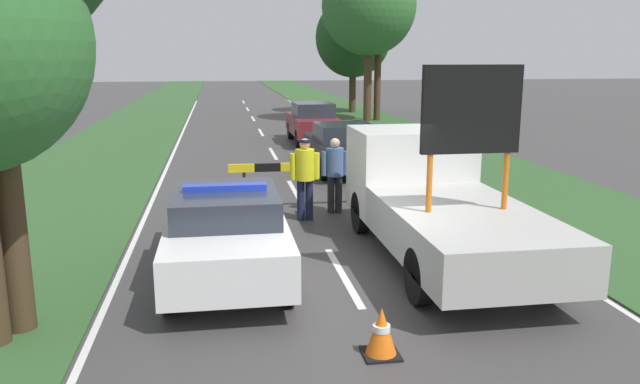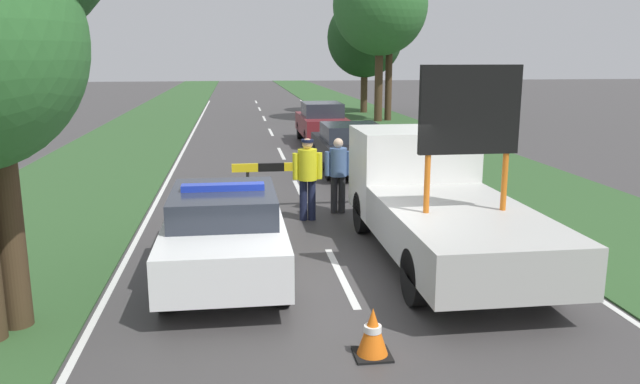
# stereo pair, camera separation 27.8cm
# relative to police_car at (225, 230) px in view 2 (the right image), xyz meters

# --- Properties ---
(ground_plane) EXTENTS (160.00, 160.00, 0.00)m
(ground_plane) POSITION_rel_police_car_xyz_m (1.85, -0.65, -0.76)
(ground_plane) COLOR #3D3A3A
(lane_markings) EXTENTS (7.30, 55.31, 0.01)m
(lane_markings) POSITION_rel_police_car_xyz_m (1.85, 12.86, -0.75)
(lane_markings) COLOR silver
(lane_markings) RESTS_ON ground
(grass_verge_left) EXTENTS (4.64, 120.00, 0.03)m
(grass_verge_left) POSITION_rel_police_car_xyz_m (-4.17, 19.35, -0.74)
(grass_verge_left) COLOR #2D5128
(grass_verge_left) RESTS_ON ground
(grass_verge_right) EXTENTS (4.64, 120.00, 0.03)m
(grass_verge_right) POSITION_rel_police_car_xyz_m (7.87, 19.35, -0.74)
(grass_verge_right) COLOR #2D5128
(grass_verge_right) RESTS_ON ground
(police_car) EXTENTS (1.85, 4.57, 1.53)m
(police_car) POSITION_rel_police_car_xyz_m (0.00, 0.00, 0.00)
(police_car) COLOR white
(police_car) RESTS_ON ground
(work_truck) EXTENTS (2.23, 5.91, 3.37)m
(work_truck) POSITION_rel_police_car_xyz_m (3.70, 0.63, 0.26)
(work_truck) COLOR white
(work_truck) RESTS_ON ground
(road_barrier) EXTENTS (3.58, 0.08, 1.09)m
(road_barrier) POSITION_rel_police_car_xyz_m (1.90, 4.31, 0.16)
(road_barrier) COLOR black
(road_barrier) RESTS_ON ground
(police_officer) EXTENTS (0.64, 0.41, 1.78)m
(police_officer) POSITION_rel_police_car_xyz_m (1.72, 3.25, 0.30)
(police_officer) COLOR #191E38
(police_officer) RESTS_ON ground
(pedestrian_civilian) EXTENTS (0.61, 0.39, 1.70)m
(pedestrian_civilian) POSITION_rel_police_car_xyz_m (2.48, 3.80, 0.24)
(pedestrian_civilian) COLOR #232326
(pedestrian_civilian) RESTS_ON ground
(traffic_cone_near_police) EXTENTS (0.43, 0.43, 0.59)m
(traffic_cone_near_police) POSITION_rel_police_car_xyz_m (-0.79, 3.20, -0.46)
(traffic_cone_near_police) COLOR black
(traffic_cone_near_police) RESTS_ON ground
(traffic_cone_centre_front) EXTENTS (0.44, 0.44, 0.61)m
(traffic_cone_centre_front) POSITION_rel_police_car_xyz_m (1.76, -3.09, -0.46)
(traffic_cone_centre_front) COLOR black
(traffic_cone_centre_front) RESTS_ON ground
(queued_car_sedan_black) EXTENTS (1.93, 4.37, 1.46)m
(queued_car_sedan_black) POSITION_rel_police_car_xyz_m (3.72, 8.92, -0.00)
(queued_car_sedan_black) COLOR black
(queued_car_sedan_black) RESTS_ON ground
(queued_car_wagon_maroon) EXTENTS (1.71, 4.46, 1.64)m
(queued_car_wagon_maroon) POSITION_rel_police_car_xyz_m (3.71, 15.37, 0.09)
(queued_car_wagon_maroon) COLOR maroon
(queued_car_wagon_maroon) RESTS_ON ground
(roadside_tree_near_left) EXTENTS (2.97, 2.97, 6.93)m
(roadside_tree_near_left) POSITION_rel_police_car_xyz_m (8.50, 23.60, 4.54)
(roadside_tree_near_left) COLOR #42301E
(roadside_tree_near_left) RESTS_ON ground
(roadside_tree_near_right) EXTENTS (4.94, 4.94, 8.66)m
(roadside_tree_near_right) POSITION_rel_police_car_xyz_m (7.87, 23.24, 5.29)
(roadside_tree_near_right) COLOR #42301E
(roadside_tree_near_right) RESTS_ON ground
(roadside_tree_mid_right) EXTENTS (4.57, 4.57, 6.97)m
(roadside_tree_mid_right) POSITION_rel_police_car_xyz_m (8.18, 28.54, 3.80)
(roadside_tree_mid_right) COLOR #42301E
(roadside_tree_mid_right) RESTS_ON ground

